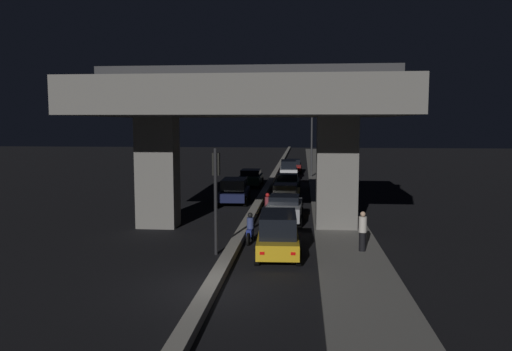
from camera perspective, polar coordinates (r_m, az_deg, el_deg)
ground_plane at (r=17.25m, az=-4.98°, el=-12.83°), size 200.00×200.00×0.00m
median_divider at (r=51.43m, az=2.01°, el=-0.06°), size 0.51×126.00×0.32m
sidewalk_right at (r=44.44m, az=7.94°, el=-1.17°), size 2.82×126.00×0.16m
elevated_overpass at (r=26.11m, az=-1.20°, el=7.77°), size 15.99×10.24×8.55m
traffic_light_left_of_median at (r=21.06m, az=-4.60°, el=-0.76°), size 0.30×0.49×4.52m
street_lamp at (r=51.19m, az=6.00°, el=5.27°), size 2.56×0.32×8.40m
car_taxi_yellow_lead at (r=21.00m, az=2.55°, el=-6.66°), size 1.96×4.14×1.82m
car_silver_second at (r=28.19m, az=3.27°, el=-3.76°), size 2.12×4.34×1.54m
car_taxi_yellow_third at (r=34.33m, az=3.40°, el=-2.13°), size 2.08×4.84×1.43m
car_dark_green_fourth at (r=41.82m, az=3.62°, el=-0.73°), size 2.12×4.03×1.37m
car_white_fifth at (r=50.26m, az=3.74°, el=0.74°), size 1.96×4.62×1.87m
car_dark_red_sixth at (r=56.72m, az=4.28°, el=1.14°), size 1.92×4.15×1.53m
car_dark_blue_lead_oncoming at (r=34.94m, az=-2.50°, el=-1.70°), size 2.09×4.60×1.71m
car_dark_green_second_oncoming at (r=44.27m, az=-0.61°, el=-0.23°), size 2.05×4.47×1.48m
motorcycle_blue_filtering_near at (r=23.44m, az=-0.68°, el=-6.22°), size 0.33×1.86×1.42m
motorcycle_black_filtering_mid at (r=29.87m, az=1.32°, el=-3.57°), size 0.34×1.87×1.43m
pedestrian_on_sidewalk at (r=21.71m, az=12.08°, el=-6.24°), size 0.34×0.34×1.70m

